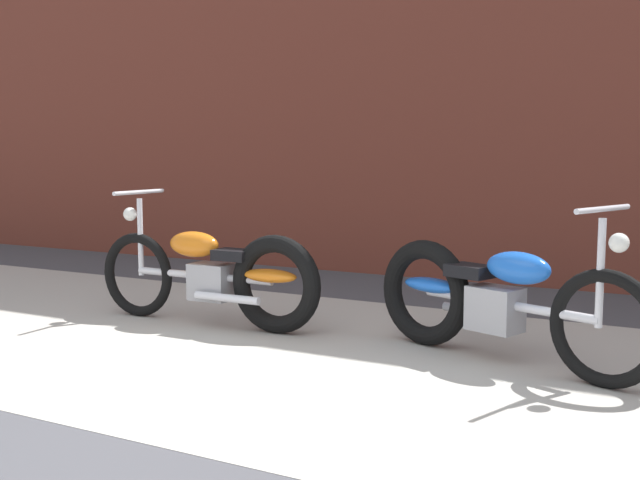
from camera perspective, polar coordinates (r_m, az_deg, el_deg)
The scene contains 5 objects.
ground_plane at distance 3.67m, azimuth -13.76°, elevation -14.62°, with size 80.00×80.00×0.00m, color #47474C.
sidewalk_slab at distance 5.04m, azimuth -0.31°, elevation -8.53°, with size 36.00×3.50×0.01m, color #B2ADA3.
brick_building_wall at distance 8.18m, azimuth 11.61°, elevation 15.40°, with size 36.00×0.50×5.18m, color brown.
motorcycle_orange at distance 5.78m, azimuth -7.58°, elevation -2.64°, with size 2.01×0.58×1.03m.
motorcycle_blue at distance 4.93m, azimuth 12.38°, elevation -4.32°, with size 1.92×0.89×1.03m.
Camera 1 is at (2.30, -2.54, 1.32)m, focal length 42.30 mm.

